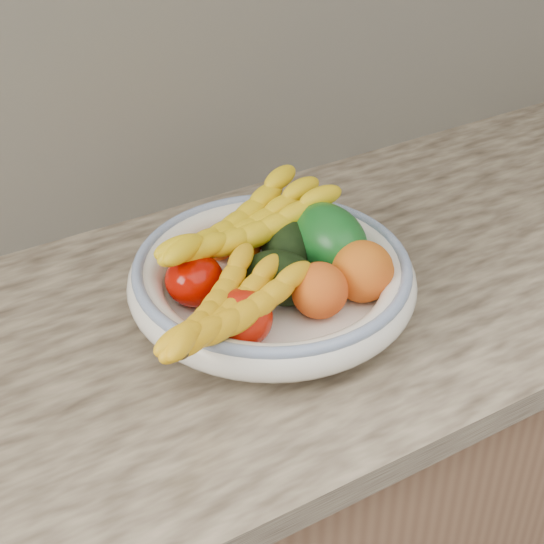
{
  "coord_description": "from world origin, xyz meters",
  "views": [
    {
      "loc": [
        -0.46,
        0.87,
        1.6
      ],
      "look_at": [
        0.0,
        1.66,
        0.96
      ],
      "focal_mm": 55.0,
      "sensor_mm": 36.0,
      "label": 1
    }
  ],
  "objects_px": {
    "green_mango": "(328,239)",
    "fruit_bowl": "(272,279)",
    "banana_bunch_back": "(244,233)",
    "banana_bunch_front": "(227,315)"
  },
  "relations": [
    {
      "from": "fruit_bowl",
      "to": "banana_bunch_back",
      "type": "relative_size",
      "value": 1.25
    },
    {
      "from": "fruit_bowl",
      "to": "green_mango",
      "type": "relative_size",
      "value": 2.87
    },
    {
      "from": "fruit_bowl",
      "to": "banana_bunch_front",
      "type": "height_order",
      "value": "banana_bunch_front"
    },
    {
      "from": "green_mango",
      "to": "banana_bunch_back",
      "type": "bearing_deg",
      "value": 146.7
    },
    {
      "from": "green_mango",
      "to": "fruit_bowl",
      "type": "bearing_deg",
      "value": -178.56
    },
    {
      "from": "banana_bunch_front",
      "to": "banana_bunch_back",
      "type": "bearing_deg",
      "value": 24.08
    },
    {
      "from": "fruit_bowl",
      "to": "banana_bunch_front",
      "type": "distance_m",
      "value": 0.14
    },
    {
      "from": "fruit_bowl",
      "to": "banana_bunch_back",
      "type": "height_order",
      "value": "banana_bunch_back"
    },
    {
      "from": "green_mango",
      "to": "banana_bunch_back",
      "type": "distance_m",
      "value": 0.12
    },
    {
      "from": "fruit_bowl",
      "to": "banana_bunch_front",
      "type": "relative_size",
      "value": 1.4
    }
  ]
}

